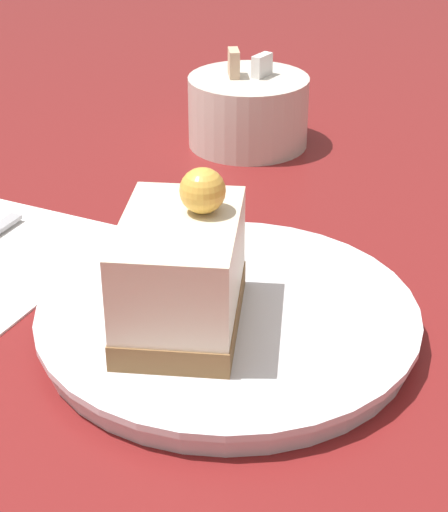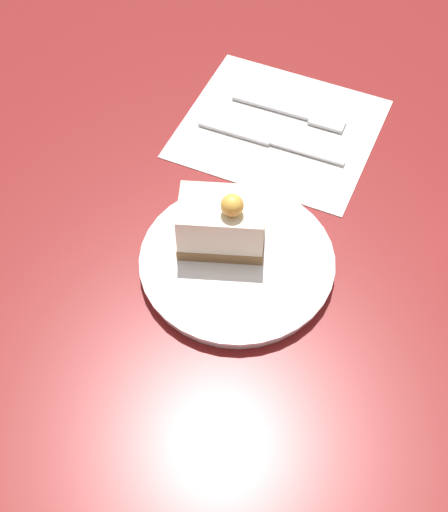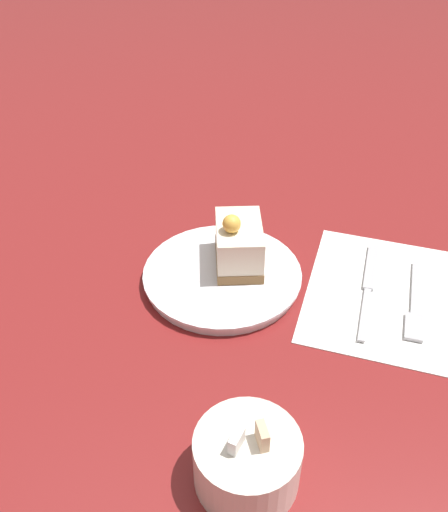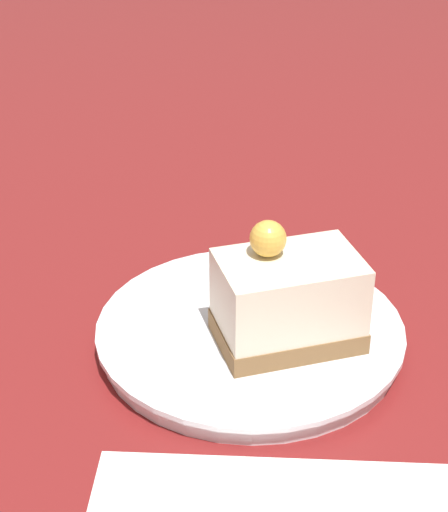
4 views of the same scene
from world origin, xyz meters
name	(u,v)px [view 1 (image 1 of 4)]	position (x,y,z in m)	size (l,w,h in m)	color
ground_plane	(279,361)	(0.00, 0.00, 0.00)	(4.00, 4.00, 0.00)	maroon
plate	(228,318)	(-0.03, 0.02, 0.01)	(0.21, 0.21, 0.02)	white
cake_slice	(181,271)	(-0.05, 0.00, 0.05)	(0.07, 0.10, 0.08)	olive
sugar_bowl	(248,111)	(-0.07, 0.30, 0.03)	(0.10, 0.10, 0.08)	silver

